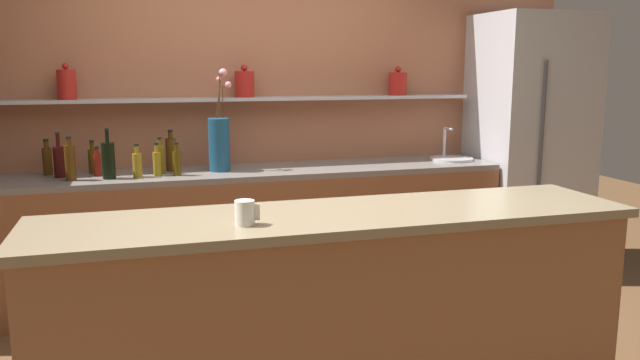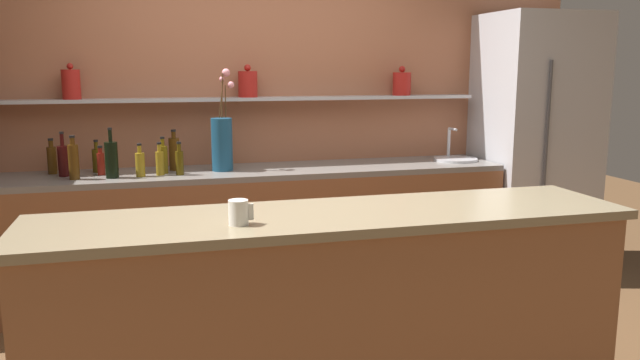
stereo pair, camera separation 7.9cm
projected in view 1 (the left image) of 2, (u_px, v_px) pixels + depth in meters
back_wall_unit at (248, 112)px, 4.71m from camera, size 5.20×0.28×2.60m
back_counter_unit at (251, 232)px, 4.51m from camera, size 3.65×0.62×0.92m
island_counter at (338, 324)px, 2.77m from camera, size 2.59×0.61×1.02m
refrigerator at (528, 145)px, 5.00m from camera, size 0.81×0.73×2.05m
flower_vase at (219, 142)px, 4.33m from camera, size 0.17×0.15×0.71m
sink_fixture at (451, 157)px, 4.87m from camera, size 0.33×0.33×0.25m
bottle_sauce_0 at (97, 163)px, 4.15m from camera, size 0.05×0.05×0.20m
bottle_oil_1 at (157, 163)px, 4.15m from camera, size 0.06×0.06×0.22m
bottle_oil_2 at (160, 159)px, 4.22m from camera, size 0.06×0.06×0.25m
bottle_spirit_3 at (47, 160)px, 4.19m from camera, size 0.06×0.06×0.24m
bottle_wine_4 at (108, 160)px, 4.04m from camera, size 0.08×0.08×0.33m
bottle_wine_5 at (59, 161)px, 4.09m from camera, size 0.07×0.07×0.30m
bottle_spirit_6 at (70, 162)px, 3.98m from camera, size 0.07×0.07×0.29m
bottle_oil_7 at (93, 160)px, 4.26m from camera, size 0.06×0.06×0.23m
bottle_oil_8 at (137, 164)px, 4.10m from camera, size 0.06×0.06×0.22m
bottle_oil_9 at (177, 162)px, 4.16m from camera, size 0.05×0.05×0.23m
bottle_spirit_10 at (171, 154)px, 4.35m from camera, size 0.07×0.07×0.29m
coffee_mug at (245, 213)px, 2.45m from camera, size 0.10×0.08×0.10m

